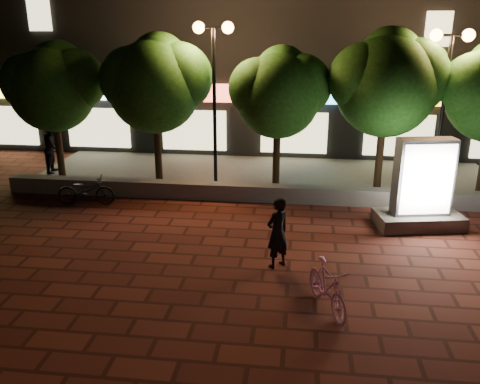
% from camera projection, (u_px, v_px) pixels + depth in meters
% --- Properties ---
extents(ground, '(80.00, 80.00, 0.00)m').
position_uv_depth(ground, '(242.00, 257.00, 11.81)').
color(ground, '#57231B').
rests_on(ground, ground).
extents(retaining_wall, '(16.00, 0.45, 0.50)m').
position_uv_depth(retaining_wall, '(257.00, 193.00, 15.48)').
color(retaining_wall, slate).
rests_on(retaining_wall, ground).
extents(sidewalk, '(16.00, 5.00, 0.08)m').
position_uv_depth(sidewalk, '(263.00, 176.00, 17.90)').
color(sidewalk, slate).
rests_on(sidewalk, ground).
extents(building_block, '(28.00, 8.12, 11.30)m').
position_uv_depth(building_block, '(276.00, 27.00, 22.40)').
color(building_block, black).
rests_on(building_block, ground).
extents(tree_far_left, '(3.36, 2.80, 4.63)m').
position_uv_depth(tree_far_left, '(54.00, 84.00, 16.67)').
color(tree_far_left, black).
rests_on(tree_far_left, sidewalk).
extents(tree_left, '(3.60, 3.00, 4.89)m').
position_uv_depth(tree_left, '(156.00, 81.00, 16.22)').
color(tree_left, black).
rests_on(tree_left, sidewalk).
extents(tree_mid, '(3.24, 2.70, 4.50)m').
position_uv_depth(tree_mid, '(280.00, 90.00, 15.83)').
color(tree_mid, black).
rests_on(tree_mid, sidewalk).
extents(tree_right, '(3.72, 3.10, 5.07)m').
position_uv_depth(tree_right, '(388.00, 80.00, 15.34)').
color(tree_right, black).
rests_on(tree_right, sidewalk).
extents(street_lamp_left, '(1.26, 0.36, 5.18)m').
position_uv_depth(street_lamp_left, '(214.00, 63.00, 15.56)').
color(street_lamp_left, black).
rests_on(street_lamp_left, sidewalk).
extents(street_lamp_right, '(1.26, 0.36, 4.98)m').
position_uv_depth(street_lamp_right, '(448.00, 70.00, 14.80)').
color(street_lamp_right, black).
rests_on(street_lamp_right, sidewalk).
extents(ad_kiosk, '(2.41, 1.53, 2.43)m').
position_uv_depth(ad_kiosk, '(421.00, 192.00, 13.28)').
color(ad_kiosk, slate).
rests_on(ad_kiosk, ground).
extents(scooter_pink, '(1.05, 1.69, 0.98)m').
position_uv_depth(scooter_pink, '(327.00, 287.00, 9.50)').
color(scooter_pink, '#EF94D1').
rests_on(scooter_pink, ground).
extents(rider, '(0.71, 0.70, 1.65)m').
position_uv_depth(rider, '(278.00, 233.00, 11.12)').
color(rider, black).
rests_on(rider, ground).
extents(scooter_parked, '(1.76, 0.79, 0.89)m').
position_uv_depth(scooter_parked, '(86.00, 190.00, 15.06)').
color(scooter_parked, black).
rests_on(scooter_parked, ground).
extents(pedestrian, '(0.77, 0.94, 1.82)m').
position_uv_depth(pedestrian, '(53.00, 147.00, 17.94)').
color(pedestrian, black).
rests_on(pedestrian, sidewalk).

